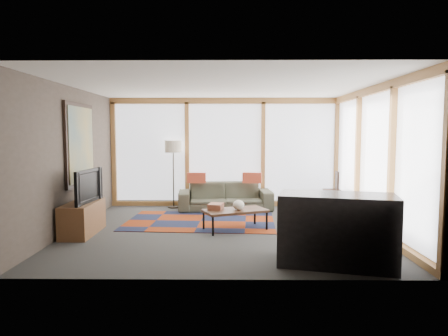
{
  "coord_description": "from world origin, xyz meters",
  "views": [
    {
      "loc": [
        0.09,
        -7.18,
        1.76
      ],
      "look_at": [
        0.0,
        0.4,
        1.1
      ],
      "focal_mm": 32.0,
      "sensor_mm": 36.0,
      "label": 1
    }
  ],
  "objects_px": {
    "coffee_table": "(235,220)",
    "tv_console": "(83,218)",
    "bar_counter": "(337,230)",
    "television": "(83,186)",
    "sofa": "(225,196)",
    "floor_lamp": "(173,174)",
    "bookshelf": "(342,207)"
  },
  "relations": [
    {
      "from": "coffee_table",
      "to": "tv_console",
      "type": "distance_m",
      "value": 2.7
    },
    {
      "from": "tv_console",
      "to": "bar_counter",
      "type": "xyz_separation_m",
      "value": [
        4.0,
        -1.6,
        0.2
      ]
    },
    {
      "from": "television",
      "to": "tv_console",
      "type": "bearing_deg",
      "value": 88.7
    },
    {
      "from": "sofa",
      "to": "tv_console",
      "type": "distance_m",
      "value": 3.36
    },
    {
      "from": "bar_counter",
      "to": "coffee_table",
      "type": "bearing_deg",
      "value": 138.24
    },
    {
      "from": "floor_lamp",
      "to": "coffee_table",
      "type": "height_order",
      "value": "floor_lamp"
    },
    {
      "from": "sofa",
      "to": "tv_console",
      "type": "relative_size",
      "value": 1.91
    },
    {
      "from": "tv_console",
      "to": "bookshelf",
      "type": "bearing_deg",
      "value": 14.95
    },
    {
      "from": "floor_lamp",
      "to": "tv_console",
      "type": "distance_m",
      "value": 2.84
    },
    {
      "from": "bookshelf",
      "to": "bar_counter",
      "type": "height_order",
      "value": "bar_counter"
    },
    {
      "from": "sofa",
      "to": "bookshelf",
      "type": "bearing_deg",
      "value": -26.68
    },
    {
      "from": "floor_lamp",
      "to": "bookshelf",
      "type": "height_order",
      "value": "floor_lamp"
    },
    {
      "from": "coffee_table",
      "to": "bookshelf",
      "type": "bearing_deg",
      "value": 23.89
    },
    {
      "from": "coffee_table",
      "to": "television",
      "type": "distance_m",
      "value": 2.74
    },
    {
      "from": "floor_lamp",
      "to": "bar_counter",
      "type": "xyz_separation_m",
      "value": [
        2.75,
        -4.1,
        -0.32
      ]
    },
    {
      "from": "tv_console",
      "to": "bar_counter",
      "type": "bearing_deg",
      "value": -21.76
    },
    {
      "from": "tv_console",
      "to": "television",
      "type": "xyz_separation_m",
      "value": [
        0.03,
        -0.0,
        0.57
      ]
    },
    {
      "from": "tv_console",
      "to": "sofa",
      "type": "bearing_deg",
      "value": 42.56
    },
    {
      "from": "sofa",
      "to": "bookshelf",
      "type": "xyz_separation_m",
      "value": [
        2.42,
        -0.97,
        -0.07
      ]
    },
    {
      "from": "floor_lamp",
      "to": "bookshelf",
      "type": "bearing_deg",
      "value": -18.13
    },
    {
      "from": "television",
      "to": "floor_lamp",
      "type": "bearing_deg",
      "value": -20.86
    },
    {
      "from": "sofa",
      "to": "bookshelf",
      "type": "height_order",
      "value": "sofa"
    },
    {
      "from": "sofa",
      "to": "floor_lamp",
      "type": "distance_m",
      "value": 1.34
    },
    {
      "from": "bookshelf",
      "to": "television",
      "type": "bearing_deg",
      "value": -164.91
    },
    {
      "from": "coffee_table",
      "to": "bar_counter",
      "type": "xyz_separation_m",
      "value": [
        1.33,
        -1.92,
        0.29
      ]
    },
    {
      "from": "television",
      "to": "bar_counter",
      "type": "xyz_separation_m",
      "value": [
        3.97,
        -1.59,
        -0.37
      ]
    },
    {
      "from": "bookshelf",
      "to": "tv_console",
      "type": "xyz_separation_m",
      "value": [
        -4.9,
        -1.31,
        0.03
      ]
    },
    {
      "from": "floor_lamp",
      "to": "television",
      "type": "xyz_separation_m",
      "value": [
        -1.22,
        -2.5,
        0.05
      ]
    },
    {
      "from": "coffee_table",
      "to": "sofa",
      "type": "bearing_deg",
      "value": 95.79
    },
    {
      "from": "sofa",
      "to": "tv_console",
      "type": "height_order",
      "value": "sofa"
    },
    {
      "from": "bookshelf",
      "to": "bar_counter",
      "type": "relative_size",
      "value": 1.3
    },
    {
      "from": "television",
      "to": "bar_counter",
      "type": "height_order",
      "value": "television"
    }
  ]
}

